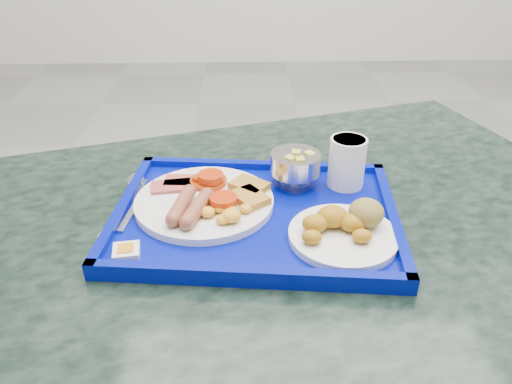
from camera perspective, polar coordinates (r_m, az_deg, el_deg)
The scene contains 10 objects.
floor at distance 1.80m, azimuth 11.04°, elevation -12.69°, with size 6.00×6.00×0.00m, color gray.
table at distance 0.95m, azimuth 1.95°, elevation -13.01°, with size 1.39×1.12×0.75m.
tray at distance 0.82m, azimuth 0.00°, elevation -2.76°, with size 0.49×0.38×0.03m.
main_plate at distance 0.84m, azimuth -5.57°, elevation -0.93°, with size 0.23×0.23×0.04m.
bread_plate at distance 0.77m, azimuth 10.18°, elevation -4.02°, with size 0.17×0.17×0.05m.
fruit_bowl at distance 0.89m, azimuth 4.54°, elevation 3.19°, with size 0.09×0.09×0.06m.
juice_cup at distance 0.89m, azimuth 10.37°, elevation 3.53°, with size 0.06×0.06×0.09m.
spoon at distance 0.91m, azimuth -13.62°, elevation 0.60°, with size 0.05×0.19×0.01m.
knife at distance 0.86m, azimuth -14.76°, elevation -1.61°, with size 0.01×0.19×0.00m, color #B0AFB2.
jam_packet at distance 0.75m, azimuth -14.59°, elevation -6.65°, with size 0.04×0.04×0.02m.
Camera 1 is at (-0.38, -1.27, 1.22)m, focal length 35.00 mm.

